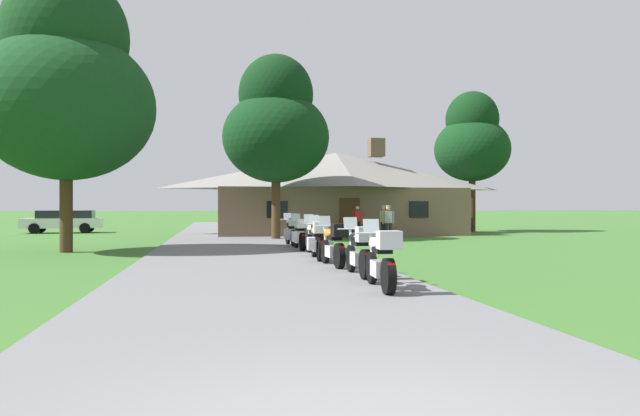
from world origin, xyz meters
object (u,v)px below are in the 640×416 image
object	(u,v)px
motorcycle_black_farthest_in_row	(292,232)
parked_white_suv_far_left	(64,220)
tree_by_lodge_front	(276,125)
tree_left_near	(66,85)
motorcycle_silver_sixth_in_row	(300,235)
bystander_tan_shirt_beside_signpost	(383,220)
bystander_gray_shirt_by_tree	(388,221)
motorcycle_orange_fourth_in_row	(318,241)
bystander_red_shirt_near_lodge	(357,220)
tree_right_of_lodge	(472,141)
motorcycle_white_nearest_to_camera	(381,260)
motorcycle_orange_third_in_row	(333,245)
motorcycle_black_second_in_row	(359,251)
motorcycle_white_fifth_in_row	(315,238)

from	to	relation	value
motorcycle_black_farthest_in_row	parked_white_suv_far_left	distance (m)	19.55
tree_by_lodge_front	tree_left_near	distance (m)	10.47
motorcycle_silver_sixth_in_row	tree_by_lodge_front	xyz separation A→B (m)	(-0.11, 7.64, 5.04)
bystander_tan_shirt_beside_signpost	bystander_gray_shirt_by_tree	bearing A→B (deg)	-136.75
motorcycle_orange_fourth_in_row	tree_by_lodge_front	xyz separation A→B (m)	(-0.05, 11.69, 5.04)
bystander_red_shirt_near_lodge	tree_right_of_lodge	size ratio (longest dim) A/B	0.18
motorcycle_white_nearest_to_camera	tree_left_near	size ratio (longest dim) A/B	0.21
motorcycle_orange_third_in_row	motorcycle_orange_fourth_in_row	distance (m)	1.94
bystander_red_shirt_near_lodge	bystander_tan_shirt_beside_signpost	xyz separation A→B (m)	(1.33, -0.22, 0.02)
tree_left_near	motorcycle_silver_sixth_in_row	bearing A→B (deg)	-7.12
motorcycle_orange_third_in_row	tree_by_lodge_front	distance (m)	14.52
bystander_tan_shirt_beside_signpost	motorcycle_silver_sixth_in_row	bearing A→B (deg)	-158.40
motorcycle_black_second_in_row	tree_by_lodge_front	distance (m)	16.60
motorcycle_black_farthest_in_row	motorcycle_silver_sixth_in_row	bearing A→B (deg)	-92.75
bystander_red_shirt_near_lodge	tree_left_near	bearing A→B (deg)	-157.82
motorcycle_orange_fourth_in_row	tree_left_near	bearing A→B (deg)	150.51
motorcycle_black_second_in_row	motorcycle_silver_sixth_in_row	bearing A→B (deg)	91.89
motorcycle_black_farthest_in_row	parked_white_suv_far_left	world-z (taller)	parked_white_suv_far_left
motorcycle_white_fifth_in_row	bystander_gray_shirt_by_tree	size ratio (longest dim) A/B	1.24
motorcycle_white_nearest_to_camera	bystander_gray_shirt_by_tree	distance (m)	16.36
motorcycle_orange_third_in_row	tree_by_lodge_front	size ratio (longest dim) A/B	0.23
bystander_gray_shirt_by_tree	motorcycle_white_nearest_to_camera	bearing A→B (deg)	86.63
motorcycle_silver_sixth_in_row	bystander_red_shirt_near_lodge	bearing A→B (deg)	62.36
motorcycle_orange_third_in_row	bystander_tan_shirt_beside_signpost	bearing A→B (deg)	65.08
motorcycle_white_fifth_in_row	tree_right_of_lodge	bearing A→B (deg)	49.87
bystander_tan_shirt_beside_signpost	parked_white_suv_far_left	size ratio (longest dim) A/B	0.36
motorcycle_orange_third_in_row	tree_right_of_lodge	world-z (taller)	tree_right_of_lodge
motorcycle_silver_sixth_in_row	parked_white_suv_far_left	distance (m)	21.42
motorcycle_white_nearest_to_camera	motorcycle_black_farthest_in_row	world-z (taller)	same
parked_white_suv_far_left	motorcycle_white_fifth_in_row	bearing A→B (deg)	-151.31
motorcycle_black_second_in_row	bystander_red_shirt_near_lodge	distance (m)	17.17
motorcycle_orange_third_in_row	tree_left_near	world-z (taller)	tree_left_near
motorcycle_orange_third_in_row	motorcycle_orange_fourth_in_row	xyz separation A→B (m)	(-0.06, 1.94, -0.01)
parked_white_suv_far_left	tree_by_lodge_front	bearing A→B (deg)	-132.58
bystander_gray_shirt_by_tree	tree_left_near	size ratio (longest dim) A/B	0.17
parked_white_suv_far_left	tree_left_near	bearing A→B (deg)	-169.63
bystander_gray_shirt_by_tree	tree_by_lodge_front	distance (m)	7.26
motorcycle_white_nearest_to_camera	parked_white_suv_far_left	distance (m)	30.46
motorcycle_white_fifth_in_row	motorcycle_silver_sixth_in_row	bearing A→B (deg)	91.83
motorcycle_orange_fourth_in_row	motorcycle_white_fifth_in_row	xyz separation A→B (m)	(0.21, 1.85, 0.00)
bystander_tan_shirt_beside_signpost	parked_white_suv_far_left	xyz separation A→B (m)	(-17.88, 9.23, -0.17)
motorcycle_white_nearest_to_camera	motorcycle_silver_sixth_in_row	xyz separation A→B (m)	(-0.03, 10.32, -0.01)
motorcycle_white_nearest_to_camera	parked_white_suv_far_left	size ratio (longest dim) A/B	0.44
motorcycle_silver_sixth_in_row	bystander_red_shirt_near_lodge	size ratio (longest dim) A/B	1.25
motorcycle_orange_fourth_in_row	motorcycle_black_farthest_in_row	distance (m)	6.39
motorcycle_white_nearest_to_camera	motorcycle_white_fifth_in_row	bearing A→B (deg)	92.63
bystander_tan_shirt_beside_signpost	motorcycle_black_second_in_row	bearing A→B (deg)	-142.76
motorcycle_orange_third_in_row	motorcycle_orange_fourth_in_row	bearing A→B (deg)	88.21
motorcycle_black_second_in_row	bystander_tan_shirt_beside_signpost	world-z (taller)	bystander_tan_shirt_beside_signpost
motorcycle_white_nearest_to_camera	tree_right_of_lodge	size ratio (longest dim) A/B	0.23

